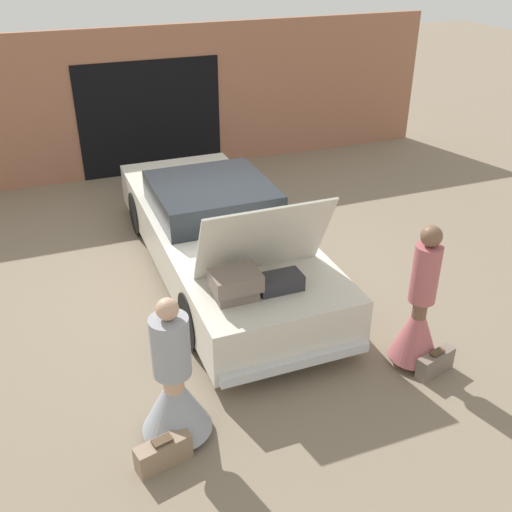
{
  "coord_description": "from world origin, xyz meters",
  "views": [
    {
      "loc": [
        -2.24,
        -7.23,
        4.43
      ],
      "look_at": [
        0.0,
        -1.44,
        0.97
      ],
      "focal_mm": 42.0,
      "sensor_mm": 36.0,
      "label": 1
    }
  ],
  "objects_px": {
    "suitcase_beside_left_person": "(163,453)",
    "suitcase_beside_right_person": "(435,363)",
    "person_left": "(174,390)",
    "person_right": "(419,316)",
    "car": "(219,234)"
  },
  "relations": [
    {
      "from": "person_left",
      "to": "person_right",
      "type": "xyz_separation_m",
      "value": [
        2.8,
        0.1,
        0.07
      ]
    },
    {
      "from": "person_right",
      "to": "suitcase_beside_left_person",
      "type": "distance_m",
      "value": 3.09
    },
    {
      "from": "suitcase_beside_left_person",
      "to": "suitcase_beside_right_person",
      "type": "height_order",
      "value": "suitcase_beside_left_person"
    },
    {
      "from": "car",
      "to": "suitcase_beside_right_person",
      "type": "relative_size",
      "value": 10.21
    },
    {
      "from": "person_left",
      "to": "suitcase_beside_left_person",
      "type": "xyz_separation_m",
      "value": [
        -0.22,
        -0.33,
        -0.42
      ]
    },
    {
      "from": "suitcase_beside_left_person",
      "to": "person_left",
      "type": "bearing_deg",
      "value": 57.0
    },
    {
      "from": "car",
      "to": "suitcase_beside_right_person",
      "type": "distance_m",
      "value": 3.45
    },
    {
      "from": "person_left",
      "to": "person_right",
      "type": "distance_m",
      "value": 2.8
    },
    {
      "from": "car",
      "to": "person_right",
      "type": "xyz_separation_m",
      "value": [
        1.4,
        -2.8,
        0.05
      ]
    },
    {
      "from": "suitcase_beside_right_person",
      "to": "person_left",
      "type": "bearing_deg",
      "value": 176.9
    },
    {
      "from": "suitcase_beside_right_person",
      "to": "person_right",
      "type": "bearing_deg",
      "value": 114.62
    },
    {
      "from": "car",
      "to": "suitcase_beside_right_person",
      "type": "height_order",
      "value": "car"
    },
    {
      "from": "person_right",
      "to": "suitcase_beside_right_person",
      "type": "distance_m",
      "value": 0.57
    },
    {
      "from": "person_left",
      "to": "suitcase_beside_right_person",
      "type": "xyz_separation_m",
      "value": [
        2.92,
        -0.16,
        -0.42
      ]
    },
    {
      "from": "suitcase_beside_left_person",
      "to": "suitcase_beside_right_person",
      "type": "relative_size",
      "value": 1.07
    }
  ]
}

